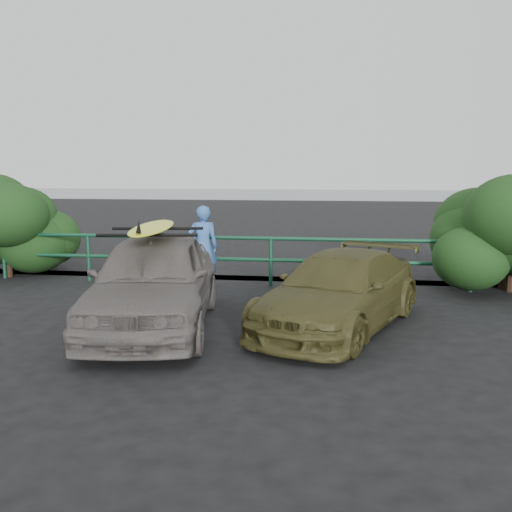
{
  "coord_description": "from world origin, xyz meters",
  "views": [
    {
      "loc": [
        2.4,
        -6.61,
        2.38
      ],
      "look_at": [
        1.15,
        1.92,
        1.09
      ],
      "focal_mm": 40.0,
      "sensor_mm": 36.0,
      "label": 1
    }
  ],
  "objects": [
    {
      "name": "ground",
      "position": [
        0.0,
        0.0,
        0.0
      ],
      "size": [
        80.0,
        80.0,
        0.0
      ],
      "primitive_type": "plane",
      "color": "black"
    },
    {
      "name": "ocean",
      "position": [
        0.0,
        60.0,
        0.0
      ],
      "size": [
        200.0,
        200.0,
        0.0
      ],
      "primitive_type": "plane",
      "color": "slate",
      "rests_on": "ground"
    },
    {
      "name": "guardrail",
      "position": [
        0.0,
        5.0,
        0.52
      ],
      "size": [
        14.0,
        0.08,
        1.04
      ],
      "primitive_type": null,
      "color": "#13452B",
      "rests_on": "ground"
    },
    {
      "name": "shrub_left",
      "position": [
        -4.8,
        5.4,
        1.04
      ],
      "size": [
        3.2,
        2.4,
        2.08
      ],
      "primitive_type": null,
      "color": "#1B3D16",
      "rests_on": "ground"
    },
    {
      "name": "shrub_right",
      "position": [
        5.0,
        5.5,
        1.01
      ],
      "size": [
        3.2,
        2.4,
        2.02
      ],
      "primitive_type": null,
      "color": "#1B3D16",
      "rests_on": "ground"
    },
    {
      "name": "sedan",
      "position": [
        -0.37,
        1.58,
        0.73
      ],
      "size": [
        2.36,
        4.49,
        1.46
      ],
      "primitive_type": "imported",
      "rotation": [
        0.0,
        0.0,
        0.16
      ],
      "color": "#635B58",
      "rests_on": "ground"
    },
    {
      "name": "olive_vehicle",
      "position": [
        2.43,
        1.98,
        0.58
      ],
      "size": [
        2.97,
        4.28,
        1.15
      ],
      "primitive_type": "imported",
      "rotation": [
        0.0,
        0.0,
        -0.38
      ],
      "color": "#45421E",
      "rests_on": "ground"
    },
    {
      "name": "man",
      "position": [
        -0.35,
        4.65,
        0.85
      ],
      "size": [
        0.7,
        0.56,
        1.69
      ],
      "primitive_type": "imported",
      "rotation": [
        0.0,
        0.0,
        3.42
      ],
      "color": "#3B68B3",
      "rests_on": "ground"
    },
    {
      "name": "roof_rack",
      "position": [
        -0.37,
        1.58,
        1.48
      ],
      "size": [
        1.57,
        1.21,
        0.05
      ],
      "primitive_type": null,
      "rotation": [
        0.0,
        0.0,
        0.16
      ],
      "color": "black",
      "rests_on": "sedan"
    },
    {
      "name": "surfboard",
      "position": [
        -0.37,
        1.58,
        1.54
      ],
      "size": [
        0.93,
        2.62,
        0.08
      ],
      "primitive_type": "ellipsoid",
      "rotation": [
        0.0,
        0.0,
        0.16
      ],
      "color": "#E4F019",
      "rests_on": "roof_rack"
    }
  ]
}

